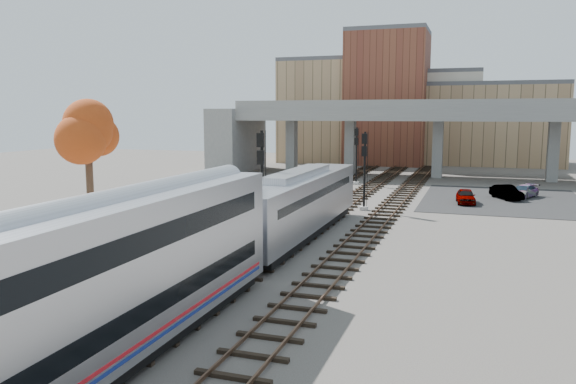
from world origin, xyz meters
The scene contains 17 objects.
ground centered at (0.00, 0.00, 0.00)m, with size 160.00×160.00×0.00m, color #47423D.
platform centered at (-7.25, 0.00, 0.17)m, with size 4.50×60.00×0.35m, color #9E9E99.
yellow_strip centered at (-5.35, 0.00, 0.35)m, with size 0.70×60.00×0.01m, color yellow.
tracks centered at (0.93, 12.50, 0.08)m, with size 10.70×95.00×0.25m.
overpass centered at (4.92, 45.00, 5.81)m, with size 54.00×12.00×9.50m.
buildings_far centered at (1.26, 66.57, 7.88)m, with size 43.00×21.00×20.60m.
parking_lot centered at (14.00, 28.00, 0.02)m, with size 14.00×18.00×0.04m, color black.
locomotive centered at (1.00, 7.04, 2.28)m, with size 3.02×19.05×4.10m.
coach centered at (1.00, -15.57, 2.80)m, with size 3.03×25.00×5.00m.
signal_mast_near centered at (-1.10, 6.03, 3.37)m, with size 0.60×0.64×6.86m.
signal_mast_mid centered at (3.00, 18.54, 3.07)m, with size 0.60×0.64×6.43m.
signal_mast_far centered at (-1.10, 35.01, 3.03)m, with size 0.60×0.64×6.38m.
station_sign centered at (-8.68, -5.44, 1.98)m, with size 0.84×0.41×2.27m.
tree centered at (-10.53, 1.55, 6.51)m, with size 3.60×3.60×8.78m.
car_a centered at (10.86, 24.70, 0.68)m, with size 1.52×3.78×1.29m, color #99999E.
car_b centered at (14.38, 28.48, 0.69)m, with size 1.38×3.95×1.30m, color #99999E.
car_c centered at (15.95, 30.13, 0.63)m, with size 1.66×4.09×1.19m, color #99999E.
Camera 1 is at (11.66, -26.55, 7.91)m, focal length 35.00 mm.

